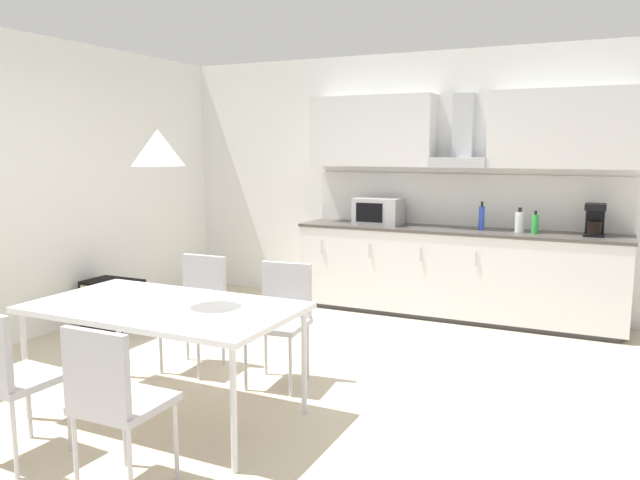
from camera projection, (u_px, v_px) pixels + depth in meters
name	position (u px, v px, depth m)	size (l,w,h in m)	color
ground_plane	(266.00, 394.00, 4.38)	(7.61, 8.53, 0.02)	beige
wall_back	(399.00, 181.00, 6.77)	(6.09, 0.10, 2.69)	white
wall_left	(0.00, 190.00, 5.28)	(0.10, 6.83, 2.69)	white
kitchen_counter	(454.00, 273.00, 6.29)	(3.24, 0.61, 0.90)	#333333
backsplash_tile	(463.00, 200.00, 6.43)	(3.22, 0.02, 0.53)	silver
upper_wall_cabinets	(462.00, 131.00, 6.19)	(3.22, 0.40, 0.73)	silver
microwave	(378.00, 211.00, 6.55)	(0.48, 0.35, 0.28)	#ADADB2
coffee_maker	(595.00, 220.00, 5.69)	(0.18, 0.19, 0.30)	black
bottle_white	(519.00, 222.00, 5.95)	(0.08, 0.08, 0.24)	white
bottle_blue	(482.00, 218.00, 6.12)	(0.06, 0.06, 0.28)	blue
bottle_green	(535.00, 224.00, 5.86)	(0.06, 0.06, 0.22)	green
dining_table	(164.00, 311.00, 3.89)	(1.67, 0.93, 0.73)	white
chair_far_right	(281.00, 311.00, 4.51)	(0.44, 0.44, 0.87)	#B2B2B7
chair_far_left	(197.00, 300.00, 4.83)	(0.41, 0.41, 0.87)	#B2B2B7
chair_near_right	(112.00, 393.00, 2.99)	(0.40, 0.40, 0.87)	#B2B2B7
chair_near_left	(5.00, 370.00, 3.31)	(0.42, 0.42, 0.87)	#B2B2B7
guitar_amp	(113.00, 303.00, 6.01)	(0.52, 0.37, 0.44)	black
pendant_lamp	(158.00, 148.00, 3.74)	(0.32, 0.32, 0.22)	silver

